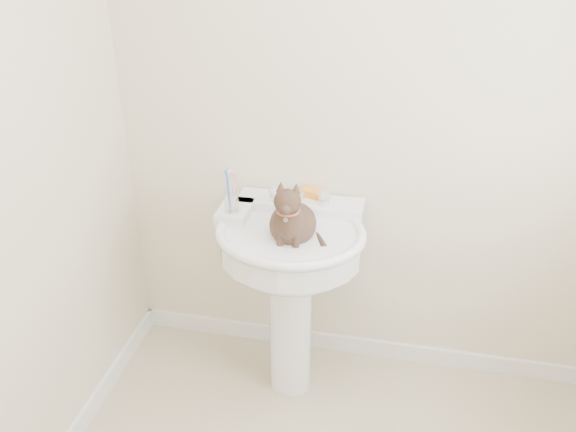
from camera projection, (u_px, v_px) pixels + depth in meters
The scene contains 7 objects.
wall_back at pixel (369, 115), 2.50m from camera, with size 2.20×0.00×2.50m, color beige, non-canonical shape.
baseboard_back at pixel (354, 345), 3.07m from camera, with size 2.20×0.02×0.09m, color white.
pedestal_sink at pixel (290, 261), 2.56m from camera, with size 0.64×0.62×0.88m.
faucet at pixel (298, 196), 2.59m from camera, with size 0.28×0.12×0.14m.
soap_bar at pixel (312, 193), 2.67m from camera, with size 0.09×0.06×0.03m, color orange.
toothbrush_cup at pixel (232, 201), 2.53m from camera, with size 0.07×0.07×0.18m.
cat at pixel (292, 221), 2.41m from camera, with size 0.21×0.26×0.38m.
Camera 1 is at (0.17, -1.31, 2.08)m, focal length 38.00 mm.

